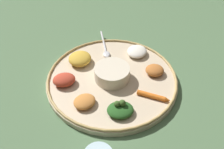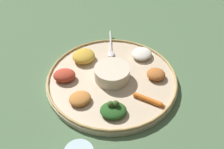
{
  "view_description": "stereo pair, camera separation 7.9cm",
  "coord_description": "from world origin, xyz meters",
  "px_view_note": "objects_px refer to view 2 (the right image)",
  "views": [
    {
      "loc": [
        0.58,
        -0.06,
        0.57
      ],
      "look_at": [
        0.0,
        0.0,
        0.03
      ],
      "focal_mm": 41.12,
      "sensor_mm": 36.0,
      "label": 1
    },
    {
      "loc": [
        0.58,
        0.02,
        0.57
      ],
      "look_at": [
        0.0,
        0.0,
        0.03
      ],
      "focal_mm": 41.12,
      "sensor_mm": 36.0,
      "label": 2
    }
  ],
  "objects_px": {
    "spoon": "(111,48)",
    "greens_pile": "(113,110)",
    "carrot_near_spoon": "(150,100)",
    "center_bowl": "(112,73)"
  },
  "relations": [
    {
      "from": "spoon",
      "to": "greens_pile",
      "type": "distance_m",
      "value": 0.29
    },
    {
      "from": "spoon",
      "to": "greens_pile",
      "type": "relative_size",
      "value": 2.17
    },
    {
      "from": "greens_pile",
      "to": "carrot_near_spoon",
      "type": "relative_size",
      "value": 0.78
    },
    {
      "from": "center_bowl",
      "to": "greens_pile",
      "type": "bearing_deg",
      "value": 3.21
    },
    {
      "from": "center_bowl",
      "to": "spoon",
      "type": "relative_size",
      "value": 0.69
    },
    {
      "from": "greens_pile",
      "to": "carrot_near_spoon",
      "type": "xyz_separation_m",
      "value": [
        -0.04,
        0.1,
        -0.01
      ]
    },
    {
      "from": "center_bowl",
      "to": "carrot_near_spoon",
      "type": "height_order",
      "value": "center_bowl"
    },
    {
      "from": "center_bowl",
      "to": "carrot_near_spoon",
      "type": "xyz_separation_m",
      "value": [
        0.1,
        0.11,
        -0.02
      ]
    },
    {
      "from": "center_bowl",
      "to": "carrot_near_spoon",
      "type": "bearing_deg",
      "value": 48.87
    },
    {
      "from": "spoon",
      "to": "center_bowl",
      "type": "bearing_deg",
      "value": 3.24
    }
  ]
}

